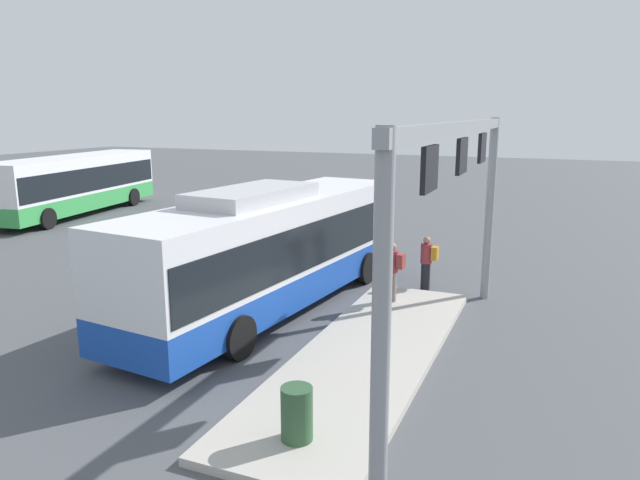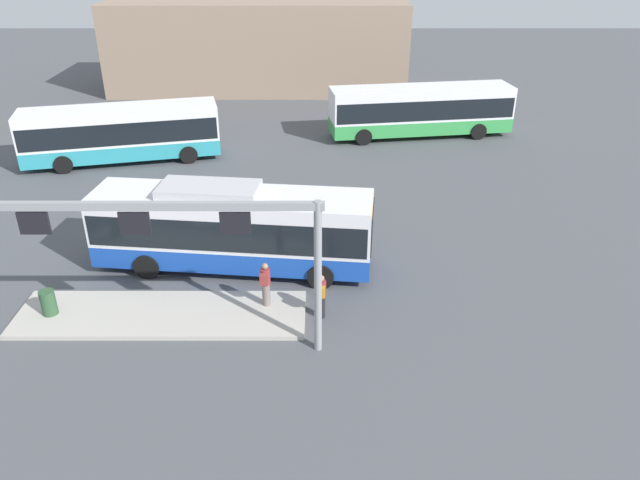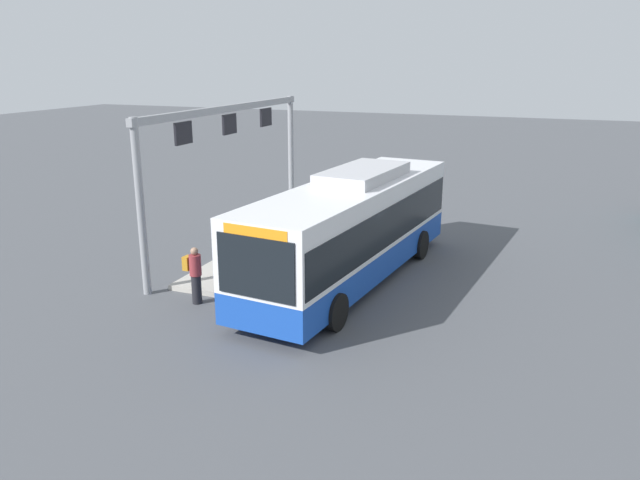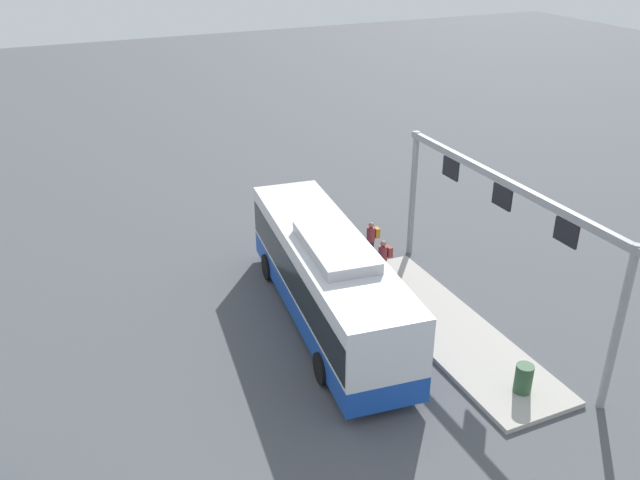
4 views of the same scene
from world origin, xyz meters
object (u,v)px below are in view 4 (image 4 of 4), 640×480
at_px(person_waiting_near, 383,259).
at_px(person_boarding, 371,240).
at_px(bus_main, 327,275).
at_px(trash_bin, 524,378).

bearing_deg(person_waiting_near, person_boarding, -99.96).
bearing_deg(bus_main, trash_bin, -143.09).
bearing_deg(person_boarding, bus_main, 45.90).
relative_size(bus_main, trash_bin, 12.14).
height_order(person_waiting_near, trash_bin, person_waiting_near).
bearing_deg(person_waiting_near, bus_main, 31.66).
relative_size(person_boarding, trash_bin, 1.86).
bearing_deg(person_boarding, person_waiting_near, 76.51).
distance_m(person_waiting_near, trash_bin, 7.47).
distance_m(bus_main, person_waiting_near, 3.43).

